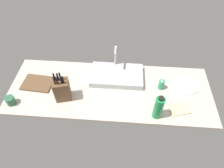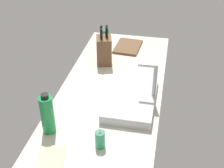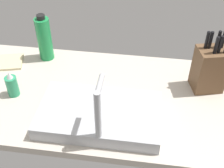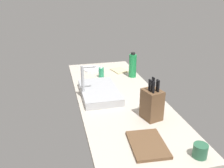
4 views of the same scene
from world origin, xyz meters
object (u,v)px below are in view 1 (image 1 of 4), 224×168
(cutting_board, at_px, (38,83))
(sink_basin, at_px, (117,75))
(dish_towel, at_px, (179,108))
(knife_block, at_px, (62,90))
(soap_bottle, at_px, (161,84))
(dinner_plate, at_px, (187,86))
(water_bottle, at_px, (158,108))
(coffee_mug, at_px, (10,100))
(faucet, at_px, (116,57))

(cutting_board, bearing_deg, sink_basin, 10.52)
(cutting_board, distance_m, dish_towel, 1.29)
(knife_block, xyz_separation_m, dish_towel, (0.99, -0.05, -0.10))
(soap_bottle, relative_size, dinner_plate, 0.59)
(water_bottle, xyz_separation_m, coffee_mug, (-1.23, 0.03, -0.08))
(water_bottle, bearing_deg, cutting_board, 166.30)
(sink_basin, relative_size, knife_block, 1.73)
(knife_block, bearing_deg, soap_bottle, -2.76)
(faucet, bearing_deg, water_bottle, -54.77)
(sink_basin, relative_size, faucet, 1.83)
(sink_basin, distance_m, cutting_board, 0.74)
(knife_block, relative_size, coffee_mug, 3.69)
(soap_bottle, distance_m, dish_towel, 0.26)
(soap_bottle, relative_size, water_bottle, 0.50)
(dinner_plate, distance_m, coffee_mug, 1.56)
(dinner_plate, xyz_separation_m, dish_towel, (-0.11, -0.26, 0.00))
(dinner_plate, bearing_deg, soap_bottle, -171.16)
(faucet, height_order, soap_bottle, faucet)
(sink_basin, height_order, dish_towel, sink_basin)
(faucet, xyz_separation_m, coffee_mug, (-0.86, -0.49, -0.12))
(knife_block, bearing_deg, cutting_board, 140.19)
(faucet, height_order, knife_block, knife_block)
(knife_block, distance_m, dinner_plate, 1.12)
(dinner_plate, bearing_deg, knife_block, -169.19)
(sink_basin, relative_size, dish_towel, 2.98)
(water_bottle, distance_m, dinner_plate, 0.47)
(faucet, distance_m, water_bottle, 0.64)
(knife_block, relative_size, cutting_board, 1.04)
(cutting_board, xyz_separation_m, dinner_plate, (1.38, 0.07, -0.00))
(faucet, distance_m, dish_towel, 0.73)
(knife_block, xyz_separation_m, water_bottle, (0.80, -0.13, 0.01))
(dish_towel, bearing_deg, dinner_plate, 67.12)
(faucet, bearing_deg, cutting_board, -160.08)
(sink_basin, xyz_separation_m, dish_towel, (0.54, -0.32, -0.02))
(sink_basin, bearing_deg, water_bottle, -48.81)
(coffee_mug, bearing_deg, faucet, 29.53)
(dinner_plate, height_order, dish_towel, same)
(cutting_board, bearing_deg, dinner_plate, 3.06)
(sink_basin, relative_size, cutting_board, 1.81)
(faucet, xyz_separation_m, knife_block, (-0.43, -0.39, -0.05))
(cutting_board, distance_m, soap_bottle, 1.14)
(cutting_board, xyz_separation_m, coffee_mug, (-0.15, -0.23, 0.03))
(faucet, bearing_deg, sink_basin, -81.15)
(soap_bottle, xyz_separation_m, coffee_mug, (-1.29, -0.27, -0.02))
(cutting_board, xyz_separation_m, water_bottle, (1.08, -0.26, 0.11))
(soap_bottle, xyz_separation_m, water_bottle, (-0.06, -0.30, 0.06))
(faucet, distance_m, knife_block, 0.58)
(dish_towel, distance_m, coffee_mug, 1.43)
(knife_block, relative_size, soap_bottle, 2.30)
(coffee_mug, bearing_deg, knife_block, 12.44)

